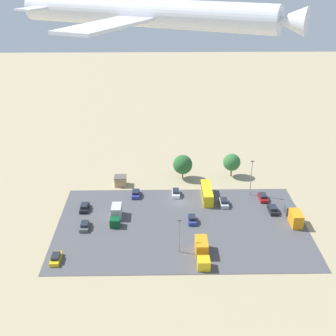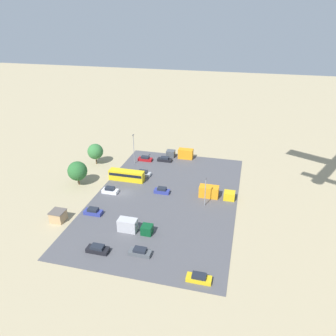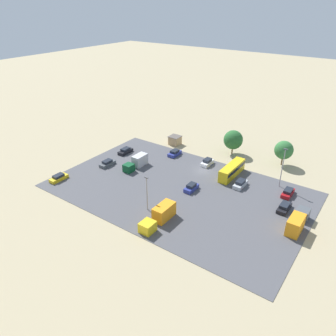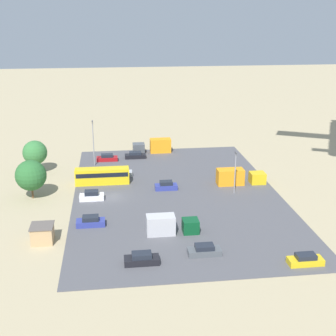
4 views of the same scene
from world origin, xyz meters
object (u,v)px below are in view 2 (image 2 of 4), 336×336
bus (127,175)px  parked_car_2 (162,191)px  parked_car_0 (140,252)px  parked_car_1 (199,278)px  parked_car_6 (110,190)px  parked_truck_2 (215,193)px  parked_truck_0 (133,226)px  parked_car_5 (93,212)px  parked_car_3 (98,249)px  parked_car_7 (143,173)px  parked_truck_1 (181,154)px  parked_car_4 (165,159)px  parked_car_8 (145,159)px  shed_building (58,216)px

bus → parked_car_2: 12.47m
parked_car_0 → parked_car_1: bearing=71.9°
parked_car_6 → parked_truck_2: 27.48m
parked_car_6 → parked_truck_0: bearing=-141.0°
parked_car_5 → parked_car_6: size_ratio=1.04×
parked_truck_2 → parked_car_6: bearing=-80.6°
parked_car_6 → parked_truck_2: parked_truck_2 is taller
parked_car_2 → parked_car_3: 26.61m
parked_car_5 → parked_truck_0: (4.06, 11.51, 0.66)m
parked_car_7 → parked_truck_1: (-15.34, 8.18, 0.79)m
parked_car_4 → parked_truck_2: (18.74, 18.24, 0.76)m
parked_car_0 → parked_car_4: bearing=-171.4°
parked_car_2 → parked_car_3: bearing=166.4°
parked_car_2 → parked_truck_2: size_ratio=0.45×
parked_car_7 → parked_car_8: size_ratio=1.00×
parked_truck_0 → parked_truck_1: 41.57m
parked_car_2 → parked_truck_1: parked_truck_1 is taller
parked_car_7 → parked_car_6: bearing=155.8°
bus → parked_truck_1: bearing=148.7°
parked_car_1 → parked_car_2: bearing=27.1°
parked_car_1 → parked_truck_1: bearing=15.5°
parked_car_1 → parked_truck_2: parked_truck_2 is taller
parked_car_7 → parked_car_8: parked_car_7 is taller
bus → parked_car_6: 8.10m
parked_car_0 → parked_car_6: 26.33m
parked_car_4 → parked_car_8: size_ratio=1.01×
parked_car_4 → parked_truck_2: bearing=-135.8°
shed_building → parked_car_8: shed_building is taller
parked_car_4 → parked_car_7: size_ratio=1.01×
bus → parked_truck_2: (3.34, 25.34, -0.26)m
bus → parked_car_6: bus is taller
parked_car_0 → parked_car_8: 45.18m
shed_building → parked_car_6: (-14.74, 6.41, -0.52)m
parked_car_0 → parked_truck_2: 28.23m
parked_car_2 → parked_car_4: (-19.92, -4.48, -0.07)m
parked_car_6 → parked_car_3: bearing=-162.6°
parked_car_0 → parked_truck_1: 48.42m
parked_car_5 → bus: bearing=-5.1°
bus → parked_car_6: (7.85, -1.76, -0.92)m
parked_car_2 → parked_car_3: size_ratio=0.90×
parked_truck_1 → parked_car_0: bearing=-177.5°
parked_car_1 → parked_car_2: (-28.64, -14.65, 0.07)m
parked_car_2 → parked_car_5: (13.67, -13.19, -0.02)m
parked_car_3 → parked_car_6: 23.62m
parked_car_0 → parked_car_2: 24.67m
parked_car_1 → parked_car_8: bearing=28.1°
parked_car_0 → parked_car_3: bearing=-81.3°
shed_building → parked_truck_2: size_ratio=0.36×
parked_car_7 → shed_building: bearing=156.2°
parked_truck_0 → parked_truck_2: bearing=140.8°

